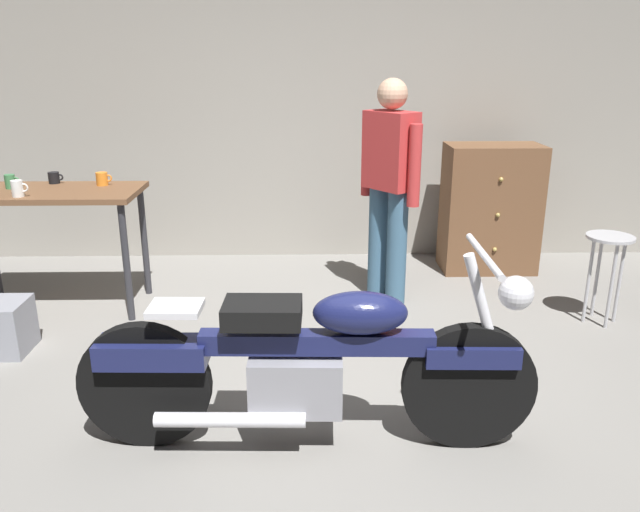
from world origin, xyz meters
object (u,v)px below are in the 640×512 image
mug_black_matte (54,178)px  mug_white_ceramic (18,188)px  person_standing (389,182)px  shop_stool (608,255)px  wooden_dresser (490,208)px  mug_green_speckled (10,182)px  mug_orange_travel (102,179)px  motorcycle (310,362)px

mug_black_matte → mug_white_ceramic: size_ratio=0.97×
person_standing → shop_stool: person_standing is taller
wooden_dresser → mug_black_matte: size_ratio=9.89×
mug_black_matte → mug_green_speckled: bearing=-143.7°
wooden_dresser → mug_black_matte: (-3.48, -0.56, 0.39)m
mug_black_matte → mug_white_ceramic: 0.46m
person_standing → wooden_dresser: bearing=-92.5°
mug_orange_travel → mug_white_ceramic: 0.59m
shop_stool → mug_black_matte: 4.05m
mug_white_ceramic → mug_black_matte: bearing=80.7°
motorcycle → wooden_dresser: (1.58, 2.59, 0.10)m
shop_stool → mug_green_speckled: bearing=174.2°
motorcycle → mug_green_speckled: size_ratio=20.65×
motorcycle → person_standing: (0.60, 1.89, 0.48)m
person_standing → mug_green_speckled: 2.75m
wooden_dresser → mug_orange_travel: bearing=-168.4°
person_standing → mug_orange_travel: size_ratio=14.24×
shop_stool → wooden_dresser: size_ratio=0.58×
motorcycle → mug_black_matte: (-1.90, 2.04, 0.49)m
mug_orange_travel → mug_white_ceramic: bearing=-140.7°
mug_green_speckled → mug_white_ceramic: size_ratio=0.92×
motorcycle → mug_white_ceramic: mug_white_ceramic is taller
motorcycle → wooden_dresser: size_ratio=1.99×
motorcycle → shop_stool: (2.08, 1.43, 0.05)m
wooden_dresser → mug_green_speckled: (-3.73, -0.74, 0.40)m
person_standing → mug_white_ceramic: size_ratio=14.55×
mug_green_speckled → mug_white_ceramic: 0.32m
wooden_dresser → mug_white_ceramic: (-3.56, -1.01, 0.41)m
shop_stool → mug_orange_travel: mug_orange_travel is taller
motorcycle → mug_black_matte: motorcycle is taller
person_standing → shop_stool: 1.60m
shop_stool → mug_orange_travel: (-3.60, 0.53, 0.45)m
mug_green_speckled → shop_stool: bearing=-5.8°
mug_black_matte → motorcycle: bearing=-47.0°
mug_orange_travel → mug_green_speckled: bearing=-170.8°
motorcycle → mug_black_matte: 2.83m
shop_stool → mug_white_ceramic: mug_white_ceramic is taller
shop_stool → mug_white_ceramic: bearing=177.8°
person_standing → mug_green_speckled: size_ratio=15.74×
motorcycle → mug_orange_travel: same height
motorcycle → shop_stool: 2.52m
motorcycle → mug_green_speckled: (-2.14, 1.86, 0.50)m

